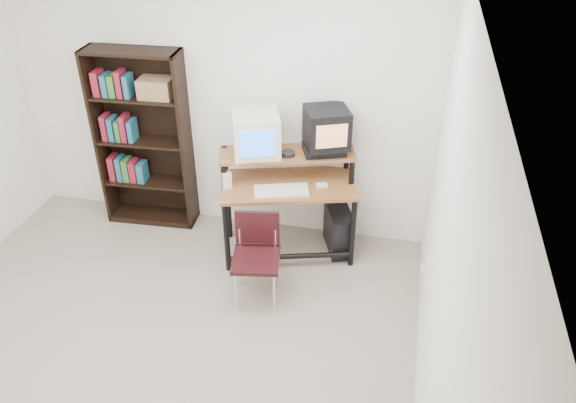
% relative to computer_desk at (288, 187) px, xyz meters
% --- Properties ---
extents(floor, '(4.00, 4.00, 0.01)m').
position_rel_computer_desk_xyz_m(floor, '(-0.75, -1.62, -0.69)').
color(floor, '#A09484').
rests_on(floor, ground).
extents(ceiling, '(4.00, 4.00, 0.01)m').
position_rel_computer_desk_xyz_m(ceiling, '(-0.75, -1.62, 1.91)').
color(ceiling, white).
rests_on(ceiling, back_wall).
extents(back_wall, '(4.00, 0.01, 2.60)m').
position_rel_computer_desk_xyz_m(back_wall, '(-0.75, 0.38, 0.61)').
color(back_wall, white).
rests_on(back_wall, floor).
extents(right_wall, '(0.01, 4.00, 2.60)m').
position_rel_computer_desk_xyz_m(right_wall, '(1.25, -1.62, 0.61)').
color(right_wall, white).
rests_on(right_wall, floor).
extents(computer_desk, '(1.32, 0.91, 0.98)m').
position_rel_computer_desk_xyz_m(computer_desk, '(0.00, 0.00, 0.00)').
color(computer_desk, '#965D31').
rests_on(computer_desk, floor).
extents(crt_monitor, '(0.51, 0.51, 0.38)m').
position_rel_computer_desk_xyz_m(crt_monitor, '(-0.29, 0.04, 0.47)').
color(crt_monitor, silver).
rests_on(crt_monitor, computer_desk).
extents(vcr, '(0.43, 0.37, 0.08)m').
position_rel_computer_desk_xyz_m(vcr, '(0.29, 0.17, 0.32)').
color(vcr, black).
rests_on(vcr, computer_desk).
extents(crt_tv, '(0.47, 0.46, 0.34)m').
position_rel_computer_desk_xyz_m(crt_tv, '(0.30, 0.18, 0.53)').
color(crt_tv, black).
rests_on(crt_tv, vcr).
extents(cd_spindle, '(0.16, 0.16, 0.05)m').
position_rel_computer_desk_xyz_m(cd_spindle, '(-0.01, 0.04, 0.31)').
color(cd_spindle, '#26262B').
rests_on(cd_spindle, computer_desk).
extents(keyboard, '(0.51, 0.35, 0.03)m').
position_rel_computer_desk_xyz_m(keyboard, '(-0.02, -0.17, 0.05)').
color(keyboard, silver).
rests_on(keyboard, computer_desk).
extents(mousepad, '(0.27, 0.24, 0.01)m').
position_rel_computer_desk_xyz_m(mousepad, '(0.32, -0.01, 0.04)').
color(mousepad, black).
rests_on(mousepad, computer_desk).
extents(mouse, '(0.11, 0.09, 0.03)m').
position_rel_computer_desk_xyz_m(mouse, '(0.30, -0.00, 0.05)').
color(mouse, white).
rests_on(mouse, mousepad).
extents(desk_speaker, '(0.11, 0.11, 0.17)m').
position_rel_computer_desk_xyz_m(desk_speaker, '(-0.51, -0.20, 0.12)').
color(desk_speaker, silver).
rests_on(desk_speaker, computer_desk).
extents(pc_tower, '(0.35, 0.49, 0.42)m').
position_rel_computer_desk_xyz_m(pc_tower, '(0.46, 0.12, -0.48)').
color(pc_tower, black).
rests_on(pc_tower, floor).
extents(school_chair, '(0.45, 0.45, 0.77)m').
position_rel_computer_desk_xyz_m(school_chair, '(-0.11, -0.68, -0.22)').
color(school_chair, black).
rests_on(school_chair, floor).
extents(bookshelf, '(0.90, 0.35, 1.77)m').
position_rel_computer_desk_xyz_m(bookshelf, '(-1.47, 0.24, 0.22)').
color(bookshelf, black).
rests_on(bookshelf, floor).
extents(wall_outlet, '(0.02, 0.08, 0.12)m').
position_rel_computer_desk_xyz_m(wall_outlet, '(1.23, -0.47, -0.39)').
color(wall_outlet, beige).
rests_on(wall_outlet, right_wall).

